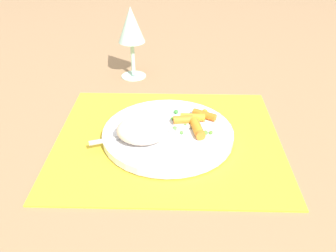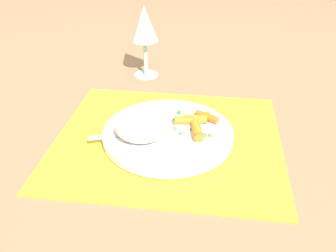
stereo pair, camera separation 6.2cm
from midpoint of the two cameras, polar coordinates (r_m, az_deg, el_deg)
The scene contains 8 objects.
ground_plane at distance 0.70m, azimuth 2.53°, elevation -2.21°, with size 2.40×2.40×0.00m, color #997551.
placemat at distance 0.70m, azimuth 2.54°, elevation -2.01°, with size 0.42×0.37×0.01m, color gold.
plate at distance 0.69m, azimuth 2.56°, elevation -1.30°, with size 0.25×0.25×0.01m, color white.
rice_mound at distance 0.65m, azimuth -1.57°, elevation -0.46°, with size 0.09×0.08×0.04m, color beige.
carrot_portion at distance 0.70m, azimuth 6.99°, elevation 0.34°, with size 0.09×0.10×0.02m.
pea_scatter at distance 0.70m, azimuth 6.12°, elevation 0.04°, with size 0.08×0.08×0.01m.
fork at distance 0.68m, azimuth 0.02°, elevation -0.87°, with size 0.18×0.08×0.01m.
wine_glass at distance 0.91m, azimuth -1.69°, elevation 15.22°, with size 0.07×0.07×0.18m.
Camera 2 is at (0.08, -0.57, 0.39)m, focal length 39.09 mm.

